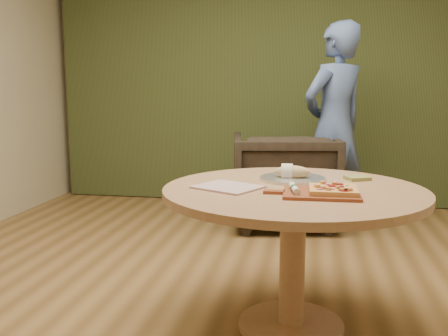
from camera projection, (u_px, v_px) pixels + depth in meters
name	position (u px, v px, depth m)	size (l,w,h in m)	color
room_shell	(236.00, 57.00, 2.53)	(5.04, 6.04, 2.84)	olive
curtain	(277.00, 74.00, 5.35)	(4.80, 0.14, 2.78)	#2E391A
pedestal_table	(293.00, 215.00, 2.53)	(1.32, 1.32, 0.75)	tan
pizza_paddle	(319.00, 193.00, 2.33)	(0.45, 0.29, 0.01)	brown
flatbread_pizza	(333.00, 190.00, 2.32)	(0.22, 0.22, 0.04)	tan
cutlery_roll	(294.00, 188.00, 2.34)	(0.06, 0.20, 0.03)	beige
newspaper	(228.00, 187.00, 2.50)	(0.30, 0.25, 0.01)	silver
serving_tray	(292.00, 179.00, 2.72)	(0.36, 0.36, 0.02)	silver
bread_roll	(291.00, 172.00, 2.72)	(0.19, 0.09, 0.09)	tan
green_packet	(357.00, 178.00, 2.72)	(0.12, 0.10, 0.02)	#5B632C
armchair	(284.00, 175.00, 4.55)	(0.91, 0.85, 0.93)	black
person_standing	(334.00, 127.00, 4.42)	(0.66, 0.44, 1.82)	#486094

